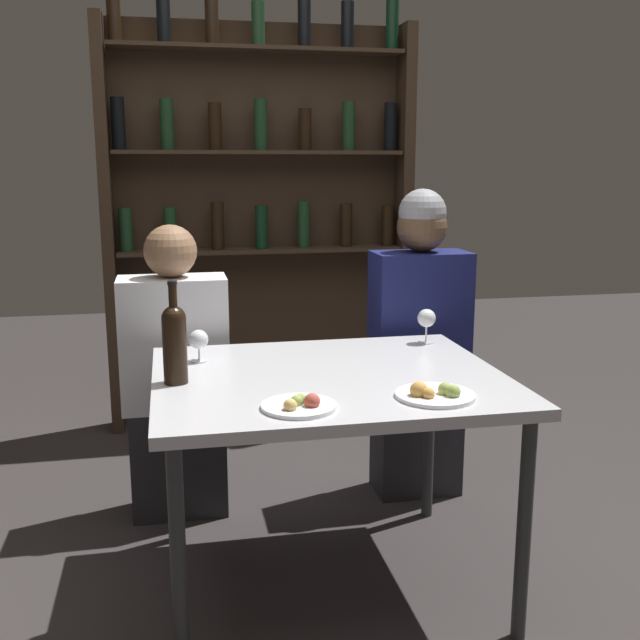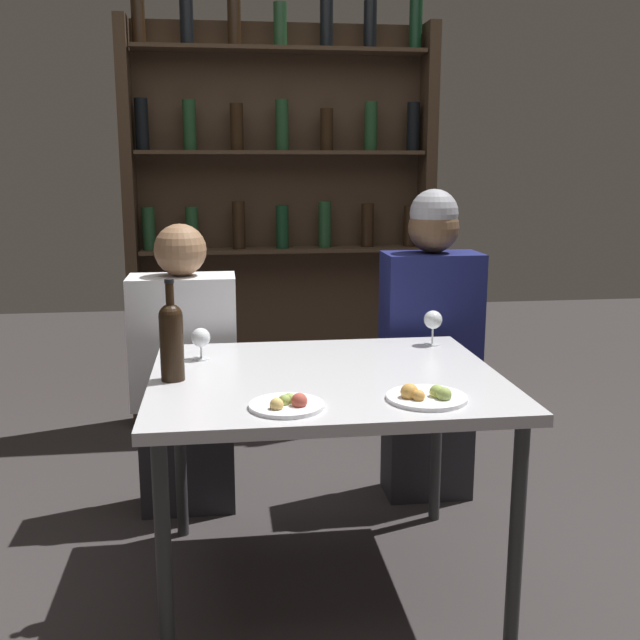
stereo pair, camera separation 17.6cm
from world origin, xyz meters
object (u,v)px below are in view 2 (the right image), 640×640
at_px(wine_glass_0, 433,321).
at_px(seated_person_left, 185,379).
at_px(food_plate_0, 287,404).
at_px(food_plate_1, 426,396).
at_px(seated_person_right, 430,350).
at_px(wine_bottle, 171,337).
at_px(wine_glass_1, 201,338).

height_order(wine_glass_0, seated_person_left, seated_person_left).
relative_size(food_plate_0, food_plate_1, 0.91).
relative_size(wine_glass_0, food_plate_0, 0.61).
bearing_deg(seated_person_right, wine_bottle, -147.18).
xyz_separation_m(food_plate_1, seated_person_left, (-0.73, 0.96, -0.20)).
bearing_deg(seated_person_left, wine_bottle, -90.04).
bearing_deg(seated_person_left, wine_glass_1, -78.81).
height_order(food_plate_0, food_plate_1, food_plate_1).
bearing_deg(food_plate_1, wine_bottle, 157.44).
distance_m(wine_glass_0, seated_person_right, 0.37).
height_order(wine_glass_1, food_plate_0, wine_glass_1).
height_order(wine_bottle, seated_person_right, seated_person_right).
bearing_deg(wine_glass_1, seated_person_left, 101.19).
height_order(seated_person_left, seated_person_right, seated_person_right).
bearing_deg(seated_person_left, food_plate_1, -52.62).
height_order(food_plate_0, seated_person_right, seated_person_right).
distance_m(wine_glass_0, food_plate_0, 0.91).
bearing_deg(food_plate_1, seated_person_left, 127.38).
height_order(wine_glass_1, food_plate_1, wine_glass_1).
bearing_deg(seated_person_right, food_plate_1, -106.37).
bearing_deg(seated_person_right, food_plate_0, -124.97).
bearing_deg(food_plate_1, wine_glass_1, 139.91).
relative_size(wine_bottle, wine_glass_0, 2.46).
height_order(food_plate_0, seated_person_left, seated_person_left).
distance_m(wine_glass_0, wine_glass_1, 0.86).
relative_size(wine_glass_0, food_plate_1, 0.56).
distance_m(wine_bottle, seated_person_left, 0.73).
bearing_deg(seated_person_left, seated_person_right, 0.00).
relative_size(wine_glass_1, food_plate_1, 0.47).
relative_size(wine_glass_0, seated_person_left, 0.11).
distance_m(seated_person_left, seated_person_right, 1.02).
distance_m(wine_glass_0, seated_person_left, 1.03).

